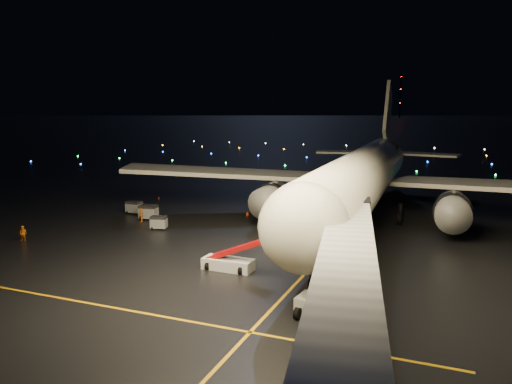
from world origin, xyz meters
TOP-DOWN VIEW (x-y plane):
  - ground at (0.00, 300.00)m, footprint 2000.00×2000.00m
  - lane_centre at (12.00, 15.00)m, footprint 0.25×80.00m
  - lane_cross at (-5.00, -10.00)m, footprint 60.00×0.25m
  - airliner at (12.66, 26.70)m, footprint 67.94×64.78m
  - pushback_tug at (15.75, -5.83)m, footprint 3.98×2.41m
  - belt_loader at (5.43, 0.74)m, footprint 6.59×1.92m
  - crew_b at (-18.78, 1.21)m, footprint 0.96×0.85m
  - crew_c at (-12.38, 13.38)m, footprint 0.78×1.13m
  - safety_cone_0 at (4.28, 19.95)m, footprint 0.51×0.51m
  - safety_cone_1 at (3.56, 21.74)m, footprint 0.53×0.53m
  - safety_cone_2 at (-1.85, 22.20)m, footprint 0.54×0.54m
  - safety_cone_3 at (-19.08, 27.71)m, footprint 0.47×0.47m
  - radio_mast at (-60.00, 740.00)m, footprint 1.80×1.80m
  - taxiway_lights at (0.00, 106.00)m, footprint 164.00×92.00m
  - baggage_cart_0 at (-8.34, 11.08)m, footprint 2.09×1.73m
  - baggage_cart_1 at (-12.41, 15.01)m, footprint 2.35×1.80m
  - baggage_cart_2 at (-16.29, 17.40)m, footprint 1.98×1.41m

SIDE VIEW (x-z plane):
  - ground at x=0.00m, z-range 0.00..0.00m
  - lane_centre at x=12.00m, z-range 0.00..0.02m
  - lane_cross at x=-5.00m, z-range 0.00..0.02m
  - taxiway_lights at x=0.00m, z-range 0.00..0.36m
  - safety_cone_3 at x=-19.08m, z-range 0.00..0.45m
  - safety_cone_0 at x=4.28m, z-range 0.00..0.52m
  - safety_cone_2 at x=-1.85m, z-range 0.00..0.53m
  - safety_cone_1 at x=3.56m, z-range 0.00..0.53m
  - baggage_cart_0 at x=-8.34m, z-range 0.00..1.54m
  - baggage_cart_2 at x=-16.29m, z-range 0.00..1.65m
  - crew_b at x=-18.78m, z-range 0.00..1.65m
  - crew_c at x=-12.38m, z-range 0.00..1.78m
  - pushback_tug at x=15.75m, z-range 0.00..1.80m
  - baggage_cart_1 at x=-12.41m, z-range 0.00..1.83m
  - belt_loader at x=5.43m, z-range 0.00..3.18m
  - airliner at x=12.66m, z-range 0.00..18.61m
  - radio_mast at x=-60.00m, z-range 0.00..64.00m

